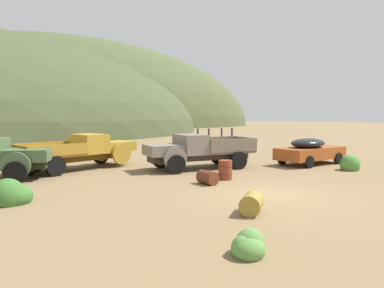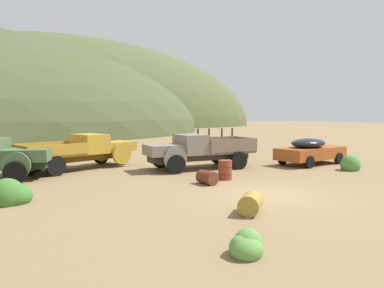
{
  "view_description": "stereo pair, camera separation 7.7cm",
  "coord_description": "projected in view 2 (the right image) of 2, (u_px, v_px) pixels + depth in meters",
  "views": [
    {
      "loc": [
        -8.9,
        -9.07,
        2.86
      ],
      "look_at": [
        0.31,
        5.91,
        1.45
      ],
      "focal_mm": 32.12,
      "sensor_mm": 36.0,
      "label": 1
    },
    {
      "loc": [
        -8.83,
        -9.11,
        2.86
      ],
      "look_at": [
        0.31,
        5.91,
        1.45
      ],
      "focal_mm": 32.12,
      "sensor_mm": 36.0,
      "label": 2
    }
  ],
  "objects": [
    {
      "name": "oil_drum_foreground",
      "position": [
        225.0,
        170.0,
        15.58
      ],
      "size": [
        0.66,
        0.66,
        0.88
      ],
      "color": "brown",
      "rests_on": "ground"
    },
    {
      "name": "bush_between_trucks",
      "position": [
        350.0,
        165.0,
        18.3
      ],
      "size": [
        1.09,
        1.01,
        1.08
      ],
      "color": "#4C8438",
      "rests_on": "ground"
    },
    {
      "name": "oil_drum_tipped",
      "position": [
        207.0,
        177.0,
        14.49
      ],
      "size": [
        0.65,
        0.9,
        0.58
      ],
      "color": "#5B2819",
      "rests_on": "ground"
    },
    {
      "name": "bush_back_edge",
      "position": [
        227.0,
        155.0,
        23.75
      ],
      "size": [
        1.19,
        1.01,
        0.79
      ],
      "color": "#4C8438",
      "rests_on": "ground"
    },
    {
      "name": "bush_lone_scrub",
      "position": [
        246.0,
        247.0,
        7.1
      ],
      "size": [
        0.81,
        0.74,
        0.68
      ],
      "color": "#5B8E42",
      "rests_on": "ground"
    },
    {
      "name": "ground_plane",
      "position": [
        269.0,
        195.0,
        12.56
      ],
      "size": [
        300.0,
        300.0,
        0.0
      ],
      "primitive_type": "plane",
      "color": "olive"
    },
    {
      "name": "car_oxide_orange",
      "position": [
        312.0,
        151.0,
        20.61
      ],
      "size": [
        5.01,
        2.35,
        1.57
      ],
      "rotation": [
        0.0,
        0.0,
        0.08
      ],
      "color": "#A34C1E",
      "rests_on": "ground"
    },
    {
      "name": "truck_mustard",
      "position": [
        87.0,
        150.0,
        18.96
      ],
      "size": [
        6.72,
        3.82,
        1.89
      ],
      "rotation": [
        0.0,
        0.0,
        0.29
      ],
      "color": "#593D12",
      "rests_on": "ground"
    },
    {
      "name": "hill_center",
      "position": [
        74.0,
        127.0,
        90.1
      ],
      "size": [
        109.98,
        52.1,
        46.63
      ],
      "primitive_type": "ellipsoid",
      "color": "#4C5633",
      "rests_on": "ground"
    },
    {
      "name": "oil_drum_by_truck",
      "position": [
        251.0,
        204.0,
        10.09
      ],
      "size": [
        1.1,
        1.06,
        0.62
      ],
      "color": "olive",
      "rests_on": "ground"
    },
    {
      "name": "truck_primer_gray",
      "position": [
        192.0,
        151.0,
        18.64
      ],
      "size": [
        6.21,
        3.04,
        2.16
      ],
      "rotation": [
        0.0,
        0.0,
        3.03
      ],
      "color": "#3D322D",
      "rests_on": "ground"
    },
    {
      "name": "bush_front_left",
      "position": [
        11.0,
        196.0,
        11.26
      ],
      "size": [
        1.34,
        1.08,
        1.11
      ],
      "color": "#3D702D",
      "rests_on": "ground"
    }
  ]
}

